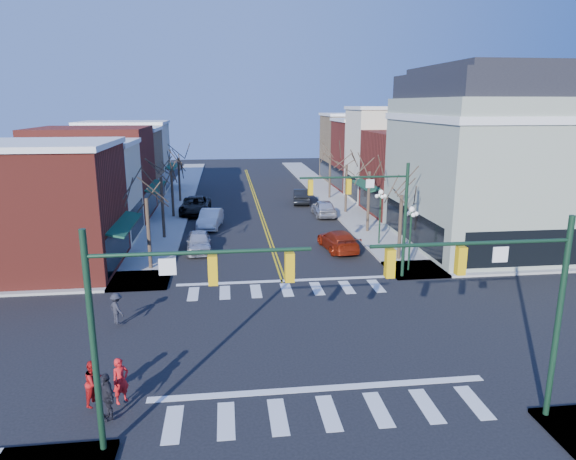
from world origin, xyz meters
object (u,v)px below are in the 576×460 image
object	(u,v)px
car_left_mid	(210,219)
car_left_far	(195,205)
pedestrian_red_b	(94,382)
pedestrian_dark_a	(107,396)
lamppost_midblock	(380,208)
pedestrian_dark_b	(117,308)
lamppost_corner	(411,228)
pedestrian_red_a	(121,381)
car_right_mid	(324,208)
car_right_near	(338,240)
car_left_near	(199,242)
victorian_corner	(492,158)
car_right_far	(301,196)

from	to	relation	value
car_left_mid	car_left_far	distance (m)	6.25
pedestrian_red_b	pedestrian_dark_a	size ratio (longest dim) A/B	0.99
lamppost_midblock	car_left_far	world-z (taller)	lamppost_midblock
lamppost_midblock	pedestrian_dark_b	bearing A→B (deg)	-143.03
car_left_mid	car_left_far	bearing A→B (deg)	112.78
lamppost_corner	pedestrian_red_a	world-z (taller)	lamppost_corner
car_right_mid	car_right_near	bearing A→B (deg)	84.64
pedestrian_dark_a	pedestrian_dark_b	distance (m)	8.08
car_right_mid	pedestrian_dark_a	world-z (taller)	pedestrian_dark_a
car_left_near	car_right_near	bearing A→B (deg)	-8.61
lamppost_corner	pedestrian_dark_a	world-z (taller)	lamppost_corner
car_left_mid	car_right_mid	world-z (taller)	car_right_mid
victorian_corner	pedestrian_red_a	bearing A→B (deg)	-140.91
car_left_mid	car_right_mid	bearing A→B (deg)	25.78
pedestrian_red_a	pedestrian_dark_a	xyz separation A→B (m)	(-0.28, -0.95, -0.01)
car_left_near	car_right_near	world-z (taller)	car_left_near
pedestrian_dark_a	car_right_far	bearing A→B (deg)	129.47
car_left_near	car_right_near	size ratio (longest dim) A/B	0.86
pedestrian_dark_b	lamppost_corner	bearing A→B (deg)	-109.84
car_right_near	pedestrian_red_b	size ratio (longest dim) A/B	3.07
car_left_mid	pedestrian_dark_a	size ratio (longest dim) A/B	2.87
victorian_corner	car_left_near	size ratio (longest dim) A/B	3.22
car_right_far	pedestrian_dark_a	bearing A→B (deg)	78.94
lamppost_midblock	car_left_near	distance (m)	13.84
pedestrian_red_a	pedestrian_dark_b	size ratio (longest dim) A/B	1.09
car_left_near	lamppost_corner	bearing A→B (deg)	-29.09
pedestrian_dark_a	pedestrian_red_a	bearing A→B (deg)	131.02
lamppost_corner	pedestrian_red_a	size ratio (longest dim) A/B	2.55
car_right_near	car_left_far	bearing A→B (deg)	-57.84
pedestrian_red_b	pedestrian_dark_b	xyz separation A→B (m)	(-0.59, 7.02, -0.05)
lamppost_corner	car_left_far	distance (m)	24.86
lamppost_midblock	car_left_near	bearing A→B (deg)	-179.87
car_left_far	victorian_corner	bearing A→B (deg)	-29.29
car_left_far	pedestrian_red_a	size ratio (longest dim) A/B	3.55
victorian_corner	lamppost_corner	world-z (taller)	victorian_corner
victorian_corner	lamppost_corner	bearing A→B (deg)	-144.14
victorian_corner	pedestrian_red_b	distance (m)	31.88
car_left_near	pedestrian_dark_b	distance (m)	13.20
car_left_mid	lamppost_midblock	bearing A→B (deg)	-21.92
car_left_mid	pedestrian_red_b	size ratio (longest dim) A/B	2.90
car_right_near	pedestrian_red_a	size ratio (longest dim) A/B	3.02
car_right_mid	car_right_far	world-z (taller)	car_right_mid
car_left_near	car_right_far	distance (m)	20.47
car_right_near	pedestrian_red_b	xyz separation A→B (m)	(-13.02, -18.92, 0.24)
car_right_near	pedestrian_dark_a	distance (m)	23.42
car_right_far	pedestrian_red_b	size ratio (longest dim) A/B	2.91
victorian_corner	pedestrian_red_b	world-z (taller)	victorian_corner
victorian_corner	car_left_far	world-z (taller)	victorian_corner
car_right_far	car_right_mid	bearing A→B (deg)	106.61
lamppost_midblock	pedestrian_red_a	bearing A→B (deg)	-128.01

